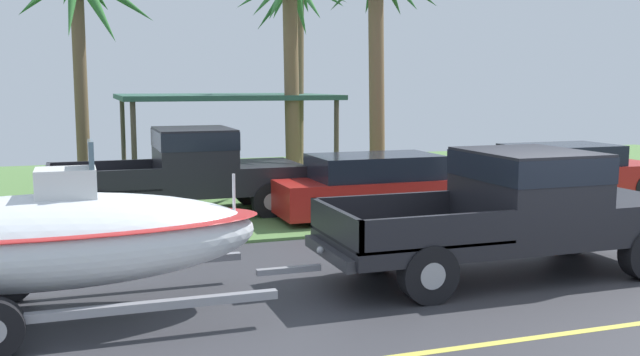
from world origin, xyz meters
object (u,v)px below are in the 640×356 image
(palm_tree_far_left, at_px, (291,22))
(palm_tree_far_right, at_px, (380,8))
(pickup_truck_towing, at_px, (524,206))
(parked_sedan_near, at_px, (566,173))
(palm_tree_mid, at_px, (298,22))
(boat_on_trailer, at_px, (44,240))
(parked_pickup_background, at_px, (193,168))
(parked_sedan_far, at_px, (382,187))
(carport_awning, at_px, (223,99))
(palm_tree_near_left, at_px, (81,13))

(palm_tree_far_left, height_order, palm_tree_far_right, palm_tree_far_right)
(pickup_truck_towing, height_order, palm_tree_far_left, palm_tree_far_left)
(parked_sedan_near, distance_m, palm_tree_mid, 9.11)
(boat_on_trailer, distance_m, palm_tree_far_left, 12.20)
(parked_pickup_background, distance_m, parked_sedan_far, 4.12)
(boat_on_trailer, bearing_deg, parked_sedan_near, 25.26)
(parked_pickup_background, relative_size, carport_awning, 0.91)
(parked_sedan_near, xyz_separation_m, palm_tree_mid, (-4.99, 6.44, 4.08))
(palm_tree_far_left, bearing_deg, palm_tree_near_left, -164.66)
(parked_pickup_background, relative_size, palm_tree_mid, 0.86)
(pickup_truck_towing, xyz_separation_m, parked_sedan_far, (-0.19, 4.85, -0.37))
(pickup_truck_towing, relative_size, palm_tree_near_left, 0.99)
(pickup_truck_towing, height_order, carport_awning, carport_awning)
(carport_awning, bearing_deg, parked_pickup_background, -107.91)
(boat_on_trailer, bearing_deg, parked_sedan_far, 36.32)
(palm_tree_near_left, bearing_deg, palm_tree_far_right, -4.79)
(boat_on_trailer, bearing_deg, palm_tree_far_left, 58.50)
(palm_tree_near_left, bearing_deg, parked_sedan_far, -31.32)
(parked_sedan_far, relative_size, carport_awning, 0.78)
(parked_sedan_near, height_order, palm_tree_far_left, palm_tree_far_left)
(palm_tree_mid, relative_size, palm_tree_far_right, 1.03)
(palm_tree_near_left, height_order, palm_tree_mid, palm_tree_mid)
(carport_awning, distance_m, palm_tree_mid, 3.31)
(boat_on_trailer, xyz_separation_m, palm_tree_far_left, (6.10, 9.96, 3.53))
(parked_pickup_background, xyz_separation_m, parked_sedan_far, (3.81, -1.52, -0.39))
(parked_sedan_near, relative_size, carport_awning, 0.78)
(parked_sedan_near, relative_size, palm_tree_near_left, 0.82)
(parked_pickup_background, relative_size, palm_tree_far_left, 0.90)
(palm_tree_near_left, xyz_separation_m, palm_tree_far_right, (7.18, -0.60, 0.28))
(palm_tree_near_left, bearing_deg, carport_awning, 42.16)
(parked_pickup_background, xyz_separation_m, palm_tree_near_left, (-2.13, 2.09, 3.43))
(parked_pickup_background, distance_m, carport_awning, 6.13)
(palm_tree_mid, bearing_deg, pickup_truck_towing, -90.91)
(parked_sedan_far, relative_size, palm_tree_far_right, 0.76)
(parked_sedan_far, bearing_deg, boat_on_trailer, -143.68)
(pickup_truck_towing, relative_size, carport_awning, 0.94)
(boat_on_trailer, height_order, palm_tree_mid, palm_tree_mid)
(pickup_truck_towing, relative_size, parked_pickup_background, 1.03)
(pickup_truck_towing, xyz_separation_m, palm_tree_far_right, (1.04, 7.86, 3.72))
(carport_awning, distance_m, palm_tree_far_right, 5.77)
(carport_awning, relative_size, palm_tree_far_left, 0.98)
(palm_tree_mid, xyz_separation_m, palm_tree_far_right, (0.85, -4.22, 0.02))
(palm_tree_far_left, bearing_deg, boat_on_trailer, -121.50)
(pickup_truck_towing, height_order, boat_on_trailer, boat_on_trailer)
(carport_awning, height_order, palm_tree_far_right, palm_tree_far_right)
(boat_on_trailer, distance_m, parked_sedan_far, 8.19)
(pickup_truck_towing, bearing_deg, parked_sedan_near, 47.47)
(parked_sedan_near, bearing_deg, boat_on_trailer, -154.74)
(boat_on_trailer, bearing_deg, parked_pickup_background, 66.39)
(boat_on_trailer, relative_size, parked_pickup_background, 1.15)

